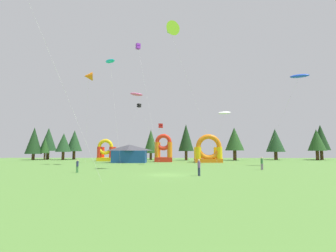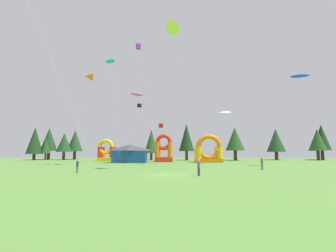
{
  "view_description": "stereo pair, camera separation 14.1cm",
  "coord_description": "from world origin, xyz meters",
  "px_view_note": "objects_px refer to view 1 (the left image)",
  "views": [
    {
      "loc": [
        0.94,
        -29.04,
        2.91
      ],
      "look_at": [
        0.0,
        6.82,
        6.4
      ],
      "focal_mm": 26.23,
      "sensor_mm": 36.0,
      "label": 1
    },
    {
      "loc": [
        1.08,
        -29.03,
        2.91
      ],
      "look_at": [
        0.0,
        6.82,
        6.4
      ],
      "focal_mm": 26.23,
      "sensor_mm": 36.0,
      "label": 2
    }
  ],
  "objects_px": {
    "kite_black_box": "(139,106)",
    "festival_tent": "(129,154)",
    "kite_lime_delta": "(170,30)",
    "kite_pink_parafoil": "(136,94)",
    "person_left_edge": "(199,166)",
    "kite_white_parafoil": "(224,113)",
    "inflatable_yellow_castle": "(208,153)",
    "kite_red_box": "(161,126)",
    "person_far_side": "(77,165)",
    "kite_cyan_parafoil": "(110,61)",
    "kite_blue_parafoil": "(299,76)",
    "inflatable_red_slide": "(164,152)",
    "kite_orange_delta": "(88,76)",
    "kite_purple_box": "(138,47)",
    "inflatable_blue_arch": "(106,153)",
    "person_near_camera": "(262,162)"
  },
  "relations": [
    {
      "from": "kite_black_box",
      "to": "festival_tent",
      "type": "distance_m",
      "value": 12.34
    },
    {
      "from": "kite_lime_delta",
      "to": "kite_black_box",
      "type": "bearing_deg",
      "value": 109.78
    },
    {
      "from": "kite_pink_parafoil",
      "to": "person_left_edge",
      "type": "height_order",
      "value": "kite_pink_parafoil"
    },
    {
      "from": "kite_white_parafoil",
      "to": "inflatable_yellow_castle",
      "type": "relative_size",
      "value": 1.77
    },
    {
      "from": "kite_red_box",
      "to": "person_left_edge",
      "type": "distance_m",
      "value": 22.73
    },
    {
      "from": "kite_red_box",
      "to": "person_far_side",
      "type": "xyz_separation_m",
      "value": [
        -9.64,
        -17.61,
        -6.73
      ]
    },
    {
      "from": "kite_lime_delta",
      "to": "kite_pink_parafoil",
      "type": "bearing_deg",
      "value": 115.62
    },
    {
      "from": "kite_lime_delta",
      "to": "kite_red_box",
      "type": "xyz_separation_m",
      "value": [
        -2.13,
        11.87,
        -13.98
      ]
    },
    {
      "from": "kite_pink_parafoil",
      "to": "inflatable_yellow_castle",
      "type": "xyz_separation_m",
      "value": [
        16.3,
        4.45,
        -12.92
      ]
    },
    {
      "from": "kite_cyan_parafoil",
      "to": "inflatable_yellow_castle",
      "type": "xyz_separation_m",
      "value": [
        20.67,
        10.67,
        -18.25
      ]
    },
    {
      "from": "festival_tent",
      "to": "kite_lime_delta",
      "type": "bearing_deg",
      "value": -63.08
    },
    {
      "from": "kite_blue_parafoil",
      "to": "kite_pink_parafoil",
      "type": "relative_size",
      "value": 1.09
    },
    {
      "from": "kite_lime_delta",
      "to": "kite_black_box",
      "type": "relative_size",
      "value": 1.61
    },
    {
      "from": "kite_cyan_parafoil",
      "to": "inflatable_red_slide",
      "type": "relative_size",
      "value": 3.12
    },
    {
      "from": "kite_blue_parafoil",
      "to": "kite_red_box",
      "type": "relative_size",
      "value": 2.1
    },
    {
      "from": "kite_lime_delta",
      "to": "inflatable_yellow_castle",
      "type": "height_order",
      "value": "kite_lime_delta"
    },
    {
      "from": "kite_lime_delta",
      "to": "festival_tent",
      "type": "height_order",
      "value": "kite_lime_delta"
    },
    {
      "from": "kite_cyan_parafoil",
      "to": "kite_black_box",
      "type": "bearing_deg",
      "value": 71.96
    },
    {
      "from": "kite_orange_delta",
      "to": "person_far_side",
      "type": "xyz_separation_m",
      "value": [
        5.02,
        -16.74,
        -16.77
      ]
    },
    {
      "from": "kite_white_parafoil",
      "to": "person_left_edge",
      "type": "xyz_separation_m",
      "value": [
        -8.19,
        -25.35,
        -9.86
      ]
    },
    {
      "from": "kite_pink_parafoil",
      "to": "kite_white_parafoil",
      "type": "distance_m",
      "value": 19.81
    },
    {
      "from": "kite_purple_box",
      "to": "inflatable_red_slide",
      "type": "bearing_deg",
      "value": 51.33
    },
    {
      "from": "kite_lime_delta",
      "to": "inflatable_red_slide",
      "type": "distance_m",
      "value": 30.4
    },
    {
      "from": "festival_tent",
      "to": "kite_blue_parafoil",
      "type": "bearing_deg",
      "value": -17.7
    },
    {
      "from": "kite_pink_parafoil",
      "to": "inflatable_blue_arch",
      "type": "height_order",
      "value": "kite_pink_parafoil"
    },
    {
      "from": "kite_white_parafoil",
      "to": "kite_cyan_parafoil",
      "type": "bearing_deg",
      "value": -165.43
    },
    {
      "from": "person_near_camera",
      "to": "kite_lime_delta",
      "type": "bearing_deg",
      "value": 28.89
    },
    {
      "from": "kite_pink_parafoil",
      "to": "kite_black_box",
      "type": "xyz_separation_m",
      "value": [
        -0.31,
        6.27,
        -1.4
      ]
    },
    {
      "from": "kite_purple_box",
      "to": "kite_white_parafoil",
      "type": "relative_size",
      "value": 2.34
    },
    {
      "from": "kite_cyan_parafoil",
      "to": "kite_black_box",
      "type": "distance_m",
      "value": 14.76
    },
    {
      "from": "kite_purple_box",
      "to": "kite_black_box",
      "type": "distance_m",
      "value": 13.9
    },
    {
      "from": "person_near_camera",
      "to": "kite_purple_box",
      "type": "bearing_deg",
      "value": -7.8
    },
    {
      "from": "inflatable_red_slide",
      "to": "kite_pink_parafoil",
      "type": "bearing_deg",
      "value": -128.53
    },
    {
      "from": "kite_black_box",
      "to": "kite_cyan_parafoil",
      "type": "bearing_deg",
      "value": -108.04
    },
    {
      "from": "kite_red_box",
      "to": "inflatable_blue_arch",
      "type": "distance_m",
      "value": 22.28
    },
    {
      "from": "kite_purple_box",
      "to": "inflatable_yellow_castle",
      "type": "bearing_deg",
      "value": 14.48
    },
    {
      "from": "kite_black_box",
      "to": "festival_tent",
      "type": "height_order",
      "value": "kite_black_box"
    },
    {
      "from": "kite_black_box",
      "to": "festival_tent",
      "type": "xyz_separation_m",
      "value": [
        -1.54,
        -3.52,
        -11.73
      ]
    },
    {
      "from": "person_left_edge",
      "to": "festival_tent",
      "type": "relative_size",
      "value": 0.24
    },
    {
      "from": "kite_pink_parafoil",
      "to": "kite_black_box",
      "type": "height_order",
      "value": "kite_pink_parafoil"
    },
    {
      "from": "kite_blue_parafoil",
      "to": "festival_tent",
      "type": "distance_m",
      "value": 38.22
    },
    {
      "from": "kite_orange_delta",
      "to": "inflatable_blue_arch",
      "type": "bearing_deg",
      "value": 91.72
    },
    {
      "from": "inflatable_red_slide",
      "to": "inflatable_blue_arch",
      "type": "distance_m",
      "value": 15.7
    },
    {
      "from": "kite_blue_parafoil",
      "to": "inflatable_blue_arch",
      "type": "relative_size",
      "value": 3.0
    },
    {
      "from": "kite_lime_delta",
      "to": "kite_pink_parafoil",
      "type": "relative_size",
      "value": 1.46
    },
    {
      "from": "kite_black_box",
      "to": "inflatable_yellow_castle",
      "type": "relative_size",
      "value": 2.19
    },
    {
      "from": "kite_orange_delta",
      "to": "inflatable_red_slide",
      "type": "height_order",
      "value": "kite_orange_delta"
    },
    {
      "from": "kite_lime_delta",
      "to": "kite_blue_parafoil",
      "type": "bearing_deg",
      "value": 18.94
    },
    {
      "from": "person_left_edge",
      "to": "kite_black_box",
      "type": "bearing_deg",
      "value": -28.9
    },
    {
      "from": "kite_red_box",
      "to": "kite_white_parafoil",
      "type": "bearing_deg",
      "value": 17.51
    }
  ]
}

